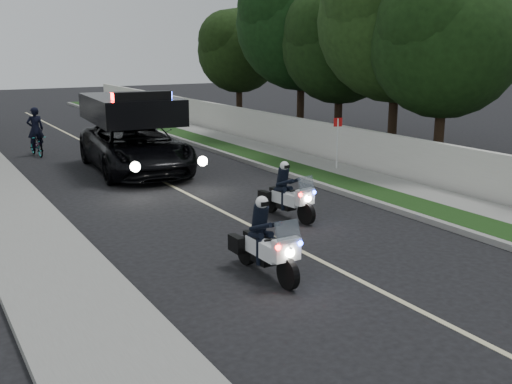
{
  "coord_description": "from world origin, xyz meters",
  "views": [
    {
      "loc": [
        -7.28,
        -9.16,
        4.42
      ],
      "look_at": [
        -0.13,
        3.12,
        1.0
      ],
      "focal_mm": 42.39,
      "sensor_mm": 36.0,
      "label": 1
    }
  ],
  "objects": [
    {
      "name": "curb_right",
      "position": [
        4.1,
        10.0,
        0.07
      ],
      "size": [
        0.2,
        60.0,
        0.15
      ],
      "primitive_type": "cube",
      "color": "gray",
      "rests_on": "ground"
    },
    {
      "name": "police_moto_right",
      "position": [
        1.19,
        3.75,
        0.0
      ],
      "size": [
        0.84,
        1.85,
        1.52
      ],
      "primitive_type": null,
      "rotation": [
        0.0,
        0.0,
        0.13
      ],
      "color": "silver",
      "rests_on": "ground"
    },
    {
      "name": "police_suv",
      "position": [
        -0.19,
        11.7,
        0.0
      ],
      "size": [
        3.53,
        6.75,
        3.17
      ],
      "primitive_type": "imported",
      "rotation": [
        0.0,
        0.0,
        -0.08
      ],
      "color": "black",
      "rests_on": "ground"
    },
    {
      "name": "lane_marking",
      "position": [
        0.0,
        10.0,
        0.0
      ],
      "size": [
        0.12,
        50.0,
        0.01
      ],
      "primitive_type": "cube",
      "color": "#BFB78C",
      "rests_on": "ground"
    },
    {
      "name": "sidewalk_right",
      "position": [
        6.1,
        10.0,
        0.08
      ],
      "size": [
        1.4,
        60.0,
        0.16
      ],
      "primitive_type": "cube",
      "color": "gray",
      "rests_on": "ground"
    },
    {
      "name": "sign_post",
      "position": [
        6.0,
        7.87,
        0.0
      ],
      "size": [
        0.41,
        0.41,
        2.04
      ],
      "primitive_type": null,
      "rotation": [
        0.0,
        0.0,
        -0.35
      ],
      "color": "#B10C16",
      "rests_on": "ground"
    },
    {
      "name": "ground",
      "position": [
        0.0,
        0.0,
        0.0
      ],
      "size": [
        120.0,
        120.0,
        0.0
      ],
      "primitive_type": "plane",
      "color": "black",
      "rests_on": "ground"
    },
    {
      "name": "tree_right_e",
      "position": [
        10.17,
        22.79,
        0.0
      ],
      "size": [
        5.16,
        5.16,
        8.14
      ],
      "primitive_type": null,
      "rotation": [
        0.0,
        0.0,
        0.06
      ],
      "color": "black",
      "rests_on": "ground"
    },
    {
      "name": "curb_left",
      "position": [
        -4.1,
        10.0,
        0.07
      ],
      "size": [
        0.2,
        60.0,
        0.15
      ],
      "primitive_type": "cube",
      "color": "gray",
      "rests_on": "ground"
    },
    {
      "name": "bicycle",
      "position": [
        -2.66,
        16.91,
        0.0
      ],
      "size": [
        0.7,
        1.63,
        0.83
      ],
      "primitive_type": "imported",
      "rotation": [
        0.0,
        0.0,
        0.09
      ],
      "color": "black",
      "rests_on": "ground"
    },
    {
      "name": "tree_right_b",
      "position": [
        9.67,
        9.03,
        0.0
      ],
      "size": [
        6.59,
        6.59,
        10.41
      ],
      "primitive_type": null,
      "rotation": [
        0.0,
        0.0,
        -0.06
      ],
      "color": "#234316",
      "rests_on": "ground"
    },
    {
      "name": "police_moto_left",
      "position": [
        -1.45,
        0.49,
        0.0
      ],
      "size": [
        0.69,
        1.9,
        1.6
      ],
      "primitive_type": null,
      "rotation": [
        0.0,
        0.0,
        0.01
      ],
      "color": "white",
      "rests_on": "ground"
    },
    {
      "name": "tree_right_d",
      "position": [
        9.84,
        15.83,
        0.0
      ],
      "size": [
        7.41,
        7.41,
        10.7
      ],
      "primitive_type": null,
      "rotation": [
        0.0,
        0.0,
        -0.17
      ],
      "color": "#143612",
      "rests_on": "ground"
    },
    {
      "name": "grass_verge",
      "position": [
        4.8,
        10.0,
        0.08
      ],
      "size": [
        1.2,
        60.0,
        0.16
      ],
      "primitive_type": "cube",
      "color": "#193814",
      "rests_on": "ground"
    },
    {
      "name": "property_wall",
      "position": [
        7.1,
        10.0,
        0.75
      ],
      "size": [
        0.22,
        60.0,
        1.5
      ],
      "primitive_type": "cube",
      "color": "beige",
      "rests_on": "ground"
    },
    {
      "name": "cyclist",
      "position": [
        -2.66,
        16.91,
        0.0
      ],
      "size": [
        0.66,
        0.45,
        1.82
      ],
      "primitive_type": "imported",
      "rotation": [
        0.0,
        0.0,
        3.16
      ],
      "color": "black",
      "rests_on": "ground"
    },
    {
      "name": "tree_right_c",
      "position": [
        9.86,
        12.81,
        0.0
      ],
      "size": [
        5.37,
        5.37,
        8.8
      ],
      "primitive_type": null,
      "rotation": [
        0.0,
        0.0,
        0.02
      ],
      "color": "black",
      "rests_on": "ground"
    },
    {
      "name": "tree_right_a",
      "position": [
        9.4,
        6.3,
        0.0
      ],
      "size": [
        5.75,
        5.75,
        8.89
      ],
      "primitive_type": null,
      "rotation": [
        0.0,
        0.0,
        -0.08
      ],
      "color": "#163310",
      "rests_on": "ground"
    }
  ]
}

